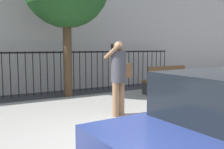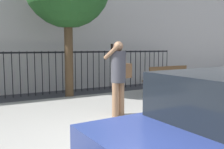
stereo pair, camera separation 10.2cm
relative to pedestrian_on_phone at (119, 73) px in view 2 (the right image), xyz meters
name	(u,v)px [view 2 (the right image)]	position (x,y,z in m)	size (l,w,h in m)	color
sidewalk	(76,118)	(-0.86, 0.55, -1.08)	(28.00, 4.40, 0.15)	gray
iron_fence	(38,67)	(-0.86, 4.25, -0.13)	(12.03, 0.04, 1.60)	black
pedestrian_on_phone	(119,73)	(0.00, 0.00, 0.00)	(0.71, 0.52, 1.72)	#936B4C
street_bench	(166,79)	(2.85, 1.66, -0.50)	(1.60, 0.45, 0.95)	brown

